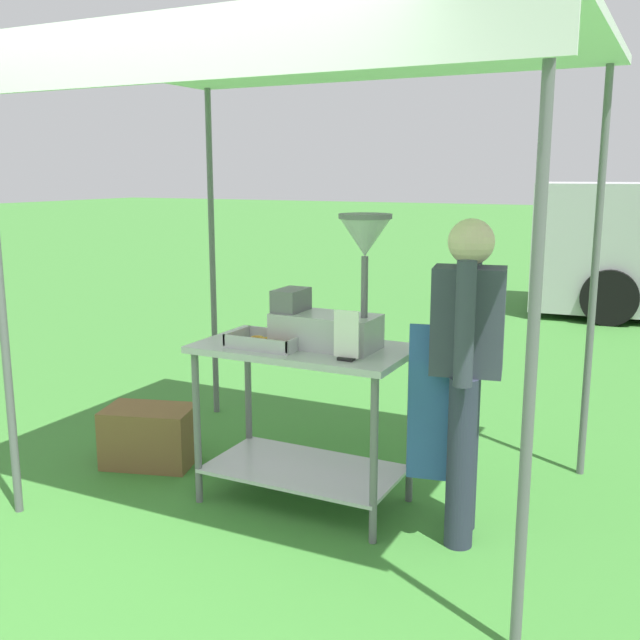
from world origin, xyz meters
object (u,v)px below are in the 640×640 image
object	(u,v)px
stall_canopy	(311,65)
menu_sign	(346,339)
donut_tray	(269,342)
donut_cart	(304,393)
donut_fryer	(335,299)
vendor	(465,364)
supply_crate	(150,436)

from	to	relation	value
stall_canopy	menu_sign	xyz separation A→B (m)	(0.34, -0.29, -1.35)
donut_tray	menu_sign	bearing A→B (deg)	-9.88
stall_canopy	donut_cart	bearing A→B (deg)	-90.00
donut_fryer	vendor	bearing A→B (deg)	-1.68
stall_canopy	donut_fryer	bearing A→B (deg)	-24.09
donut_cart	donut_fryer	bearing A→B (deg)	6.24
vendor	menu_sign	bearing A→B (deg)	-160.96
donut_cart	donut_fryer	size ratio (longest dim) A/B	1.62
donut_cart	menu_sign	size ratio (longest dim) A/B	4.57
vendor	donut_cart	bearing A→B (deg)	179.91
stall_canopy	donut_cart	xyz separation A→B (m)	(-0.00, -0.10, -1.73)
donut_cart	menu_sign	xyz separation A→B (m)	(0.34, -0.19, 0.38)
stall_canopy	donut_tray	size ratio (longest dim) A/B	7.37
donut_tray	donut_fryer	bearing A→B (deg)	20.51
menu_sign	donut_fryer	bearing A→B (deg)	127.46
donut_tray	vendor	bearing A→B (deg)	5.67
donut_cart	menu_sign	bearing A→B (deg)	-29.44
stall_canopy	donut_tray	bearing A→B (deg)	-127.33
donut_cart	supply_crate	world-z (taller)	donut_cart
donut_cart	vendor	xyz separation A→B (m)	(0.89, -0.00, 0.27)
stall_canopy	vendor	bearing A→B (deg)	-6.43
stall_canopy	donut_fryer	distance (m)	1.21
stall_canopy	donut_tray	world-z (taller)	stall_canopy
donut_fryer	menu_sign	world-z (taller)	donut_fryer
stall_canopy	donut_tray	distance (m)	1.46
donut_fryer	menu_sign	size ratio (longest dim) A/B	2.83
donut_fryer	vendor	distance (m)	0.76
stall_canopy	donut_tray	xyz separation A→B (m)	(-0.16, -0.20, -1.44)
donut_fryer	vendor	xyz separation A→B (m)	(0.71, -0.02, -0.26)
donut_cart	donut_tray	world-z (taller)	donut_tray
vendor	stall_canopy	bearing A→B (deg)	173.57
donut_cart	supply_crate	size ratio (longest dim) A/B	1.84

